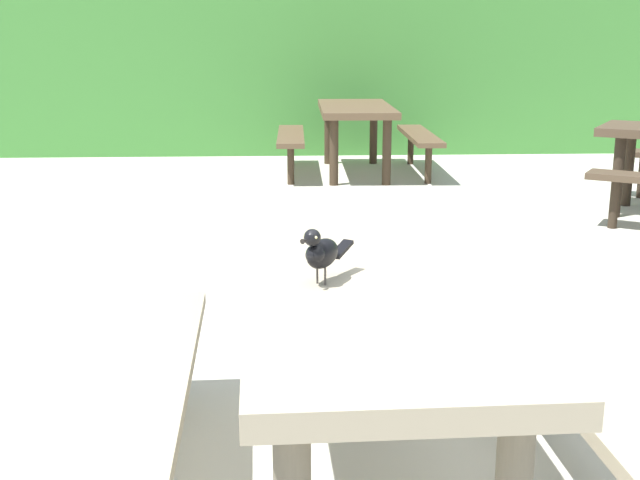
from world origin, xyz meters
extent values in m
cube|color=#428438|center=(0.00, 8.62, 1.14)|extent=(28.00, 1.48, 2.27)
cube|color=gray|center=(-0.10, 0.16, 0.70)|extent=(0.81, 1.82, 0.07)
cylinder|color=#635B4C|center=(-0.38, 0.86, 0.33)|extent=(0.09, 0.09, 0.67)
cylinder|color=#635B4C|center=(0.15, 0.87, 0.33)|extent=(0.09, 0.09, 0.67)
cube|color=gray|center=(-0.80, 0.14, 0.41)|extent=(0.33, 1.72, 0.05)
cylinder|color=#635B4C|center=(-0.82, 0.78, 0.20)|extent=(0.07, 0.07, 0.39)
cube|color=gray|center=(0.60, 0.18, 0.41)|extent=(0.33, 1.72, 0.05)
cylinder|color=#635B4C|center=(0.58, 0.82, 0.20)|extent=(0.07, 0.07, 0.39)
ellipsoid|color=black|center=(-0.24, 0.13, 0.84)|extent=(0.14, 0.16, 0.09)
ellipsoid|color=black|center=(-0.26, 0.09, 0.84)|extent=(0.09, 0.09, 0.06)
sphere|color=black|center=(-0.27, 0.08, 0.90)|extent=(0.05, 0.05, 0.05)
sphere|color=#EAE08C|center=(-0.26, 0.06, 0.90)|extent=(0.01, 0.01, 0.01)
sphere|color=#EAE08C|center=(-0.29, 0.08, 0.90)|extent=(0.01, 0.01, 0.01)
cone|color=black|center=(-0.29, 0.04, 0.90)|extent=(0.03, 0.03, 0.02)
cube|color=black|center=(-0.17, 0.23, 0.82)|extent=(0.08, 0.10, 0.04)
cylinder|color=#47423D|center=(-0.23, 0.12, 0.77)|extent=(0.01, 0.01, 0.05)
cylinder|color=#47423D|center=(-0.25, 0.13, 0.77)|extent=(0.01, 0.01, 0.05)
cylinder|color=#2E241A|center=(2.43, 4.25, 0.33)|extent=(0.09, 0.09, 0.67)
cylinder|color=#2E241A|center=(2.71, 4.70, 0.33)|extent=(0.09, 0.09, 0.67)
cylinder|color=#2E241A|center=(2.25, 3.85, 0.20)|extent=(0.07, 0.07, 0.39)
cube|color=brown|center=(0.46, 6.52, 0.70)|extent=(0.79, 1.81, 0.07)
cylinder|color=#382B1D|center=(0.74, 7.22, 0.33)|extent=(0.09, 0.09, 0.67)
cylinder|color=#382B1D|center=(0.20, 7.23, 0.33)|extent=(0.09, 0.09, 0.67)
cylinder|color=#382B1D|center=(0.71, 5.82, 0.33)|extent=(0.09, 0.09, 0.67)
cylinder|color=#382B1D|center=(0.18, 5.83, 0.33)|extent=(0.09, 0.09, 0.67)
cube|color=brown|center=(1.16, 6.51, 0.41)|extent=(0.31, 1.71, 0.05)
cylinder|color=#382B1D|center=(1.17, 7.15, 0.20)|extent=(0.07, 0.07, 0.39)
cylinder|color=#382B1D|center=(1.14, 5.87, 0.20)|extent=(0.07, 0.07, 0.39)
cube|color=brown|center=(-0.24, 6.54, 0.41)|extent=(0.31, 1.71, 0.05)
cylinder|color=#382B1D|center=(-0.23, 7.18, 0.20)|extent=(0.07, 0.07, 0.39)
cylinder|color=#382B1D|center=(-0.26, 5.89, 0.20)|extent=(0.07, 0.07, 0.39)
camera|label=1|loc=(-0.37, -2.25, 1.48)|focal=45.56mm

